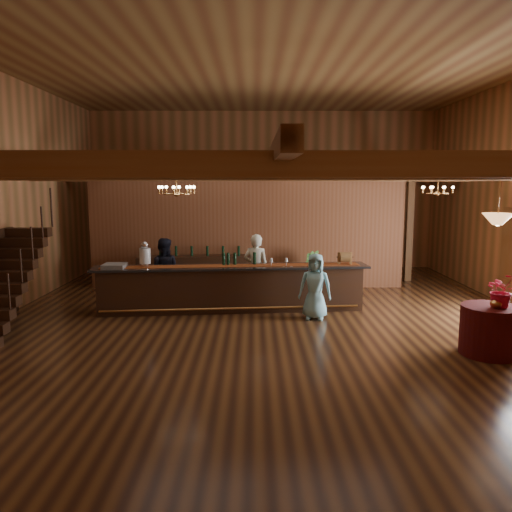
{
  "coord_description": "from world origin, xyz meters",
  "views": [
    {
      "loc": [
        -0.29,
        -10.82,
        3.0
      ],
      "look_at": [
        -0.25,
        0.34,
        1.38
      ],
      "focal_mm": 35.0,
      "sensor_mm": 36.0,
      "label": 1
    }
  ],
  "objects_px": {
    "tasting_bar": "(232,288)",
    "floor_plant": "(308,271)",
    "chandelier_left": "(177,190)",
    "staff_second": "(164,271)",
    "pendant_lamp": "(498,219)",
    "chandelier_right": "(438,190)",
    "round_table": "(490,330)",
    "bartender": "(256,269)",
    "guest": "(315,286)",
    "beverage_dispenser": "(145,255)",
    "raffle_drum": "(345,257)",
    "backbar_shelf": "(200,273)"
  },
  "relations": [
    {
      "from": "tasting_bar",
      "to": "floor_plant",
      "type": "height_order",
      "value": "floor_plant"
    },
    {
      "from": "chandelier_left",
      "to": "staff_second",
      "type": "distance_m",
      "value": 2.46
    },
    {
      "from": "pendant_lamp",
      "to": "floor_plant",
      "type": "relative_size",
      "value": 0.76
    },
    {
      "from": "chandelier_left",
      "to": "chandelier_right",
      "type": "relative_size",
      "value": 1.0
    },
    {
      "from": "tasting_bar",
      "to": "round_table",
      "type": "xyz_separation_m",
      "value": [
        4.69,
        -3.09,
        -0.11
      ]
    },
    {
      "from": "chandelier_left",
      "to": "bartender",
      "type": "xyz_separation_m",
      "value": [
        1.74,
        1.4,
        -1.99
      ]
    },
    {
      "from": "round_table",
      "to": "chandelier_right",
      "type": "xyz_separation_m",
      "value": [
        0.44,
        4.06,
        2.41
      ]
    },
    {
      "from": "pendant_lamp",
      "to": "staff_second",
      "type": "distance_m",
      "value": 7.6
    },
    {
      "from": "pendant_lamp",
      "to": "guest",
      "type": "xyz_separation_m",
      "value": [
        -2.81,
        2.35,
        -1.66
      ]
    },
    {
      "from": "pendant_lamp",
      "to": "bartender",
      "type": "bearing_deg",
      "value": 136.53
    },
    {
      "from": "chandelier_left",
      "to": "beverage_dispenser",
      "type": "bearing_deg",
      "value": 150.68
    },
    {
      "from": "tasting_bar",
      "to": "pendant_lamp",
      "type": "height_order",
      "value": "pendant_lamp"
    },
    {
      "from": "beverage_dispenser",
      "to": "guest",
      "type": "xyz_separation_m",
      "value": [
        3.89,
        -0.61,
        -0.63
      ]
    },
    {
      "from": "raffle_drum",
      "to": "pendant_lamp",
      "type": "height_order",
      "value": "pendant_lamp"
    },
    {
      "from": "backbar_shelf",
      "to": "bartender",
      "type": "distance_m",
      "value": 2.24
    },
    {
      "from": "backbar_shelf",
      "to": "round_table",
      "type": "distance_m",
      "value": 7.87
    },
    {
      "from": "round_table",
      "to": "staff_second",
      "type": "relative_size",
      "value": 0.61
    },
    {
      "from": "beverage_dispenser",
      "to": "bartender",
      "type": "distance_m",
      "value": 2.79
    },
    {
      "from": "raffle_drum",
      "to": "backbar_shelf",
      "type": "relative_size",
      "value": 0.1
    },
    {
      "from": "tasting_bar",
      "to": "bartender",
      "type": "bearing_deg",
      "value": 49.24
    },
    {
      "from": "tasting_bar",
      "to": "raffle_drum",
      "type": "distance_m",
      "value": 2.8
    },
    {
      "from": "chandelier_left",
      "to": "guest",
      "type": "xyz_separation_m",
      "value": [
        3.05,
        -0.14,
        -2.13
      ]
    },
    {
      "from": "bartender",
      "to": "staff_second",
      "type": "bearing_deg",
      "value": 17.78
    },
    {
      "from": "raffle_drum",
      "to": "staff_second",
      "type": "distance_m",
      "value": 4.47
    },
    {
      "from": "raffle_drum",
      "to": "guest",
      "type": "relative_size",
      "value": 0.23
    },
    {
      "from": "tasting_bar",
      "to": "staff_second",
      "type": "bearing_deg",
      "value": 153.86
    },
    {
      "from": "chandelier_left",
      "to": "tasting_bar",
      "type": "bearing_deg",
      "value": 27.15
    },
    {
      "from": "chandelier_left",
      "to": "backbar_shelf",
      "type": "bearing_deg",
      "value": 86.94
    },
    {
      "from": "staff_second",
      "to": "floor_plant",
      "type": "distance_m",
      "value": 4.06
    },
    {
      "from": "raffle_drum",
      "to": "round_table",
      "type": "distance_m",
      "value": 3.92
    },
    {
      "from": "chandelier_right",
      "to": "round_table",
      "type": "bearing_deg",
      "value": -96.12
    },
    {
      "from": "raffle_drum",
      "to": "round_table",
      "type": "bearing_deg",
      "value": -58.79
    },
    {
      "from": "beverage_dispenser",
      "to": "chandelier_left",
      "type": "relative_size",
      "value": 0.75
    },
    {
      "from": "raffle_drum",
      "to": "chandelier_right",
      "type": "relative_size",
      "value": 0.42
    },
    {
      "from": "floor_plant",
      "to": "chandelier_right",
      "type": "bearing_deg",
      "value": -20.94
    },
    {
      "from": "beverage_dispenser",
      "to": "staff_second",
      "type": "relative_size",
      "value": 0.36
    },
    {
      "from": "raffle_drum",
      "to": "staff_second",
      "type": "height_order",
      "value": "staff_second"
    },
    {
      "from": "tasting_bar",
      "to": "guest",
      "type": "bearing_deg",
      "value": -26.56
    },
    {
      "from": "guest",
      "to": "pendant_lamp",
      "type": "bearing_deg",
      "value": -28.58
    },
    {
      "from": "tasting_bar",
      "to": "beverage_dispenser",
      "type": "distance_m",
      "value": 2.17
    },
    {
      "from": "beverage_dispenser",
      "to": "bartender",
      "type": "height_order",
      "value": "bartender"
    },
    {
      "from": "staff_second",
      "to": "beverage_dispenser",
      "type": "bearing_deg",
      "value": 73.49
    },
    {
      "from": "guest",
      "to": "round_table",
      "type": "bearing_deg",
      "value": -28.58
    },
    {
      "from": "tasting_bar",
      "to": "raffle_drum",
      "type": "bearing_deg",
      "value": -1.06
    },
    {
      "from": "backbar_shelf",
      "to": "chandelier_right",
      "type": "relative_size",
      "value": 4.36
    },
    {
      "from": "bartender",
      "to": "floor_plant",
      "type": "xyz_separation_m",
      "value": [
        1.47,
        1.34,
        -0.29
      ]
    },
    {
      "from": "raffle_drum",
      "to": "floor_plant",
      "type": "relative_size",
      "value": 0.29
    },
    {
      "from": "staff_second",
      "to": "chandelier_left",
      "type": "bearing_deg",
      "value": 116.96
    },
    {
      "from": "chandelier_right",
      "to": "guest",
      "type": "height_order",
      "value": "chandelier_right"
    },
    {
      "from": "chandelier_left",
      "to": "pendant_lamp",
      "type": "bearing_deg",
      "value": -23.07
    }
  ]
}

